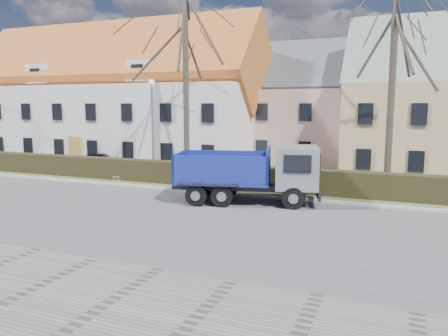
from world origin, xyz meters
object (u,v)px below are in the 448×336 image
at_px(cart_frame, 114,180).
at_px(parked_car_a, 101,160).
at_px(dump_truck, 242,173).
at_px(streetlight, 153,130).

distance_m(cart_frame, parked_car_a, 7.45).
bearing_deg(dump_truck, cart_frame, 155.74).
relative_size(dump_truck, parked_car_a, 2.07).
bearing_deg(streetlight, parked_car_a, 153.97).
relative_size(streetlight, cart_frame, 10.03).
height_order(streetlight, cart_frame, streetlight).
relative_size(streetlight, parked_car_a, 1.83).
xyz_separation_m(dump_truck, streetlight, (-7.21, 3.85, 1.72)).
bearing_deg(parked_car_a, dump_truck, -139.01).
bearing_deg(dump_truck, parked_car_a, 138.89).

